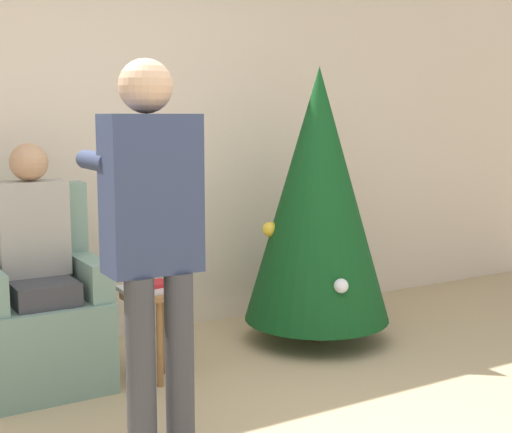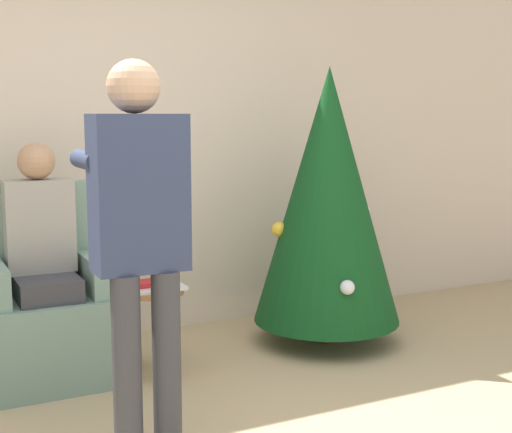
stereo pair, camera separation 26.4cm
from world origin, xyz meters
The scene contains 8 objects.
wall_back centered at (0.00, 2.23, 1.35)m, with size 8.00×0.06×2.70m.
christmas_tree centered at (1.22, 1.46, 0.94)m, with size 0.92×0.92×1.74m.
armchair centered at (-0.50, 1.60, 0.38)m, with size 0.65×0.60×1.07m.
person_seated centered at (-0.50, 1.57, 0.72)m, with size 0.36×0.46×1.30m.
person_standing centered at (-0.30, 0.49, 0.99)m, with size 0.40×0.57×1.66m.
side_stool centered at (0.04, 1.35, 0.40)m, with size 0.33×0.33×0.50m.
laptop centered at (0.04, 1.35, 0.51)m, with size 0.32×0.24×0.02m.
book centered at (0.04, 1.35, 0.53)m, with size 0.18×0.13×0.02m.
Camera 2 is at (-1.16, -2.29, 1.44)m, focal length 50.00 mm.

